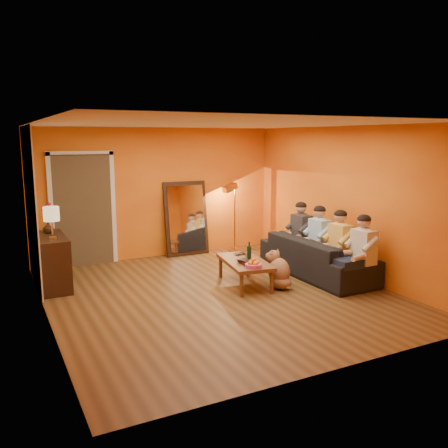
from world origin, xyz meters
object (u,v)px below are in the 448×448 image
person_mid_right (319,240)px  laptop (244,254)px  person_far_right (301,234)px  table_lamp (52,223)px  sofa (317,256)px  sideboard (52,262)px  wine_bottle (249,251)px  tumbler (248,255)px  mirror_frame (186,218)px  floor_lamp (235,219)px  dog (279,269)px  person_far_left (363,253)px  coffee_table (245,273)px  person_mid_left (340,246)px  vase (48,228)px

person_mid_right → laptop: size_ratio=3.89×
person_far_right → laptop: size_ratio=3.89×
table_lamp → sofa: 4.45m
sideboard → wine_bottle: size_ratio=3.81×
tumbler → table_lamp: bearing=162.9°
mirror_frame → floor_lamp: (0.99, -0.29, -0.04)m
table_lamp → dog: table_lamp is taller
person_far_right → laptop: (-1.36, -0.22, -0.18)m
person_far_left → tumbler: person_far_left is taller
tumbler → coffee_table: bearing=-135.0°
person_mid_left → tumbler: bearing=155.4°
person_mid_left → wine_bottle: bearing=162.2°
sideboard → sofa: size_ratio=0.51×
sideboard → floor_lamp: floor_lamp is taller
table_lamp → laptop: bearing=-12.6°
person_far_right → tumbler: (-1.42, -0.45, -0.14)m
sofa → floor_lamp: bearing=11.9°
floor_lamp → person_mid_right: (0.59, -2.09, -0.11)m
table_lamp → person_mid_right: bearing=-12.9°
person_far_right → laptop: bearing=-170.7°
table_lamp → vase: (0.00, 0.55, -0.16)m
coffee_table → person_mid_left: person_mid_left is taller
sofa → vase: 4.59m
sideboard → laptop: (3.01, -0.98, 0.01)m
coffee_table → person_far_right: 1.69m
mirror_frame → dog: bearing=-80.3°
table_lamp → coffee_table: bearing=-19.9°
dog → person_mid_left: size_ratio=0.51×
person_far_right → coffee_table: bearing=-159.6°
table_lamp → floor_lamp: size_ratio=0.35×
table_lamp → person_mid_left: table_lamp is taller
table_lamp → person_far_right: 4.42m
mirror_frame → table_lamp: 3.13m
person_mid_right → vase: size_ratio=6.66×
mirror_frame → person_mid_right: mirror_frame is taller
sofa → wine_bottle: bearing=88.8°
person_mid_right → wine_bottle: size_ratio=3.94×
person_far_right → person_mid_right: bearing=-90.0°
sofa → vase: vase is taller
sofa → vase: (-4.24, 1.65, 0.60)m
tumbler → person_mid_right: bearing=-4.0°
coffee_table → person_mid_right: size_ratio=1.00×
mirror_frame → table_lamp: mirror_frame is taller
laptop → tumbler: bearing=-114.3°
dog → laptop: bearing=114.2°
coffee_table → floor_lamp: (0.94, 2.11, 0.51)m
dog → person_mid_right: size_ratio=0.51×
sideboard → mirror_frame: bearing=21.2°
wine_bottle → person_mid_right: bearing=2.8°
table_lamp → person_far_left: bearing=-25.7°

